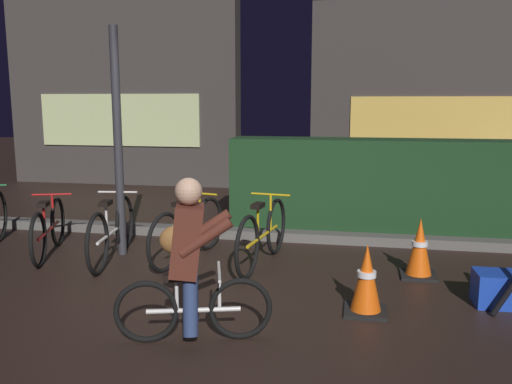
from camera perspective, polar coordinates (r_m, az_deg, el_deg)
The scene contains 14 objects.
ground_plane at distance 5.04m, azimuth -3.58°, elevation -11.19°, with size 40.00×40.00×0.00m, color black.
sidewalk_curb at distance 7.08m, azimuth 0.84°, elevation -4.54°, with size 12.00×0.24×0.12m, color #56544F.
hedge_row at distance 7.78m, azimuth 15.20°, elevation 0.72°, with size 4.80×0.70×1.27m, color #19381C.
storefront_left at distance 12.17m, azimuth -13.98°, elevation 12.09°, with size 5.10×0.54×4.79m.
storefront_right at distance 11.90m, azimuth 19.61°, elevation 9.61°, with size 5.56×0.54×3.84m.
street_post at distance 6.39m, azimuth -14.44°, elevation 5.02°, with size 0.10×0.10×2.63m, color #2D2D33.
parked_bike_left_mid at distance 6.73m, azimuth -21.15°, elevation -3.67°, with size 0.55×1.45×0.70m.
parked_bike_center_left at distance 6.28m, azimuth -15.03°, elevation -4.03°, with size 0.46×1.64×0.76m.
parked_bike_center_right at distance 6.16m, azimuth -7.19°, elevation -4.12°, with size 0.49×1.57×0.74m.
parked_bike_right_mid at distance 5.92m, azimuth 0.74°, elevation -4.54°, with size 0.46×1.64×0.76m.
traffic_cone_near at distance 4.71m, azimuth 11.64°, elevation -9.13°, with size 0.36×0.36×0.60m.
traffic_cone_far at distance 5.78m, azimuth 16.96°, elevation -5.78°, with size 0.36×0.36×0.62m.
blue_crate at distance 5.29m, azimuth 24.50°, elevation -9.34°, with size 0.44×0.32×0.30m, color #193DB7.
cyclist at distance 4.05m, azimuth -7.10°, elevation -7.13°, with size 1.16×0.50×1.25m.
Camera 1 is at (1.18, -4.57, 1.79)m, focal length 37.69 mm.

